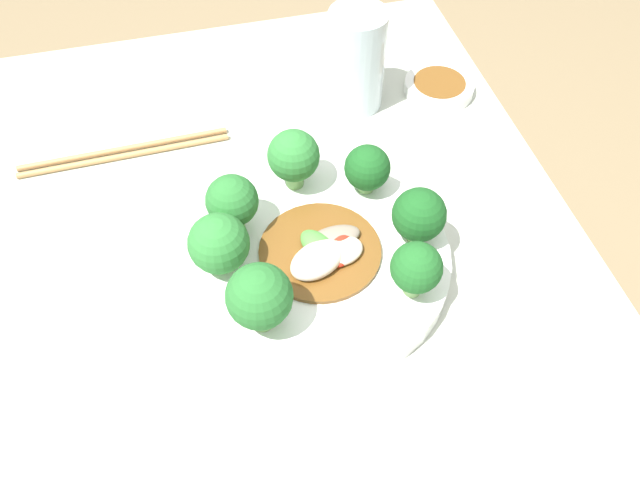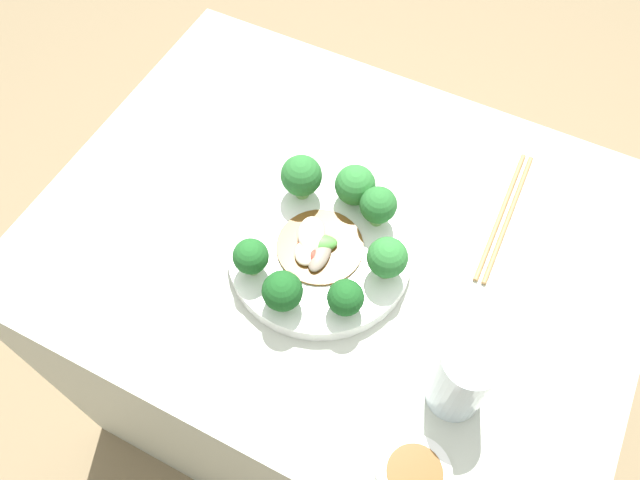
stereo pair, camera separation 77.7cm
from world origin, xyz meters
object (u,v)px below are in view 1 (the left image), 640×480
at_px(stirfry_center, 325,251).
at_px(broccoli_northwest, 367,168).
at_px(broccoli_south, 220,248).
at_px(broccoli_southwest, 232,202).
at_px(broccoli_west, 294,157).
at_px(broccoli_southeast, 259,297).
at_px(broccoli_northeast, 416,268).
at_px(sauce_dish, 439,86).
at_px(drinking_glass, 356,60).
at_px(plate, 320,260).
at_px(broccoli_north, 419,215).
at_px(chopsticks, 125,152).

bearing_deg(stirfry_center, broccoli_northwest, 139.44).
xyz_separation_m(broccoli_south, broccoli_southwest, (-0.05, 0.02, 0.00)).
height_order(broccoli_west, broccoli_southeast, broccoli_southeast).
bearing_deg(stirfry_center, broccoli_northeast, 49.26).
relative_size(broccoli_northwest, sauce_dish, 0.63).
xyz_separation_m(broccoli_south, sauce_dish, (-0.23, 0.31, -0.05)).
relative_size(broccoli_northeast, broccoli_southwest, 0.93).
relative_size(broccoli_west, drinking_glass, 0.55).
distance_m(broccoli_northeast, broccoli_southeast, 0.14).
height_order(plate, stirfry_center, stirfry_center).
bearing_deg(broccoli_north, sauce_dish, 153.36).
relative_size(broccoli_north, sauce_dish, 0.70).
distance_m(broccoli_southeast, broccoli_southwest, 0.12).
relative_size(broccoli_south, broccoli_southwest, 0.96).
height_order(broccoli_west, sauce_dish, broccoli_west).
bearing_deg(stirfry_center, broccoli_southeast, -50.97).
distance_m(broccoli_northeast, broccoli_south, 0.18).
relative_size(broccoli_northeast, sauce_dish, 0.70).
xyz_separation_m(broccoli_northeast, broccoli_west, (-0.16, -0.08, 0.00)).
bearing_deg(broccoli_southwest, broccoli_southeast, 2.49).
relative_size(plate, broccoli_northwest, 4.63).
xyz_separation_m(broccoli_northwest, broccoli_southeast, (0.14, -0.14, 0.01)).
bearing_deg(broccoli_southwest, broccoli_south, -22.48).
bearing_deg(drinking_glass, broccoli_southeast, -29.96).
height_order(plate, drinking_glass, drinking_glass).
xyz_separation_m(broccoli_northwest, broccoli_southwest, (0.02, -0.14, 0.01)).
relative_size(stirfry_center, chopsticks, 0.50).
distance_m(plate, chopsticks, 0.28).
bearing_deg(broccoli_northwest, broccoli_southwest, -82.53).
bearing_deg(plate, broccoli_south, -91.84).
xyz_separation_m(plate, broccoli_northeast, (0.06, 0.07, 0.05)).
bearing_deg(broccoli_south, broccoli_northeast, 67.97).
xyz_separation_m(broccoli_west, broccoli_north, (0.10, 0.10, -0.01)).
distance_m(broccoli_northwest, chopsticks, 0.29).
bearing_deg(stirfry_center, broccoli_south, -94.71).
bearing_deg(sauce_dish, stirfry_center, -41.93).
relative_size(broccoli_west, stirfry_center, 0.57).
xyz_separation_m(broccoli_north, stirfry_center, (0.00, -0.09, -0.03)).
xyz_separation_m(plate, stirfry_center, (0.01, 0.00, 0.02)).
relative_size(broccoli_west, broccoli_southeast, 0.94).
bearing_deg(broccoli_southwest, broccoli_northwest, 97.47).
bearing_deg(broccoli_north, plate, -92.68).
height_order(broccoli_south, drinking_glass, drinking_glass).
relative_size(broccoli_northeast, broccoli_southeast, 0.84).
relative_size(stirfry_center, drinking_glass, 0.97).
bearing_deg(broccoli_north, stirfry_center, -89.69).
distance_m(broccoli_southeast, sauce_dish, 0.42).
distance_m(broccoli_south, stirfry_center, 0.10).
height_order(drinking_glass, sauce_dish, drinking_glass).
relative_size(plate, stirfry_center, 2.14).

